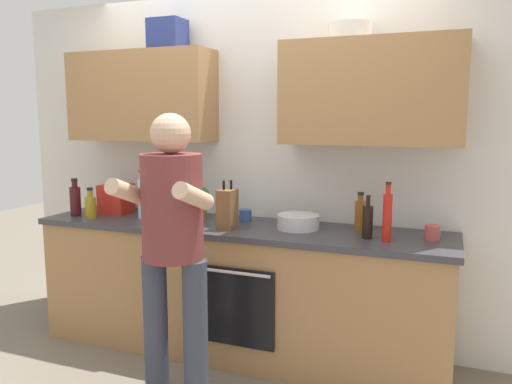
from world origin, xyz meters
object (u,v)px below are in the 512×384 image
person_standing (173,236)px  grocery_bag_crisps (116,199)px  cup_tea (245,215)px  knife_block (227,209)px  bottle_water (141,198)px  bottle_wine (75,200)px  cup_ceramic (432,232)px  bottle_juice (154,199)px  mixing_bowl (298,222)px  bottle_hotsauce (387,216)px  bottle_syrup (360,214)px  bottle_soy (368,221)px  bottle_soda (175,206)px  potted_herb (199,201)px  bottle_oil (91,206)px

person_standing → grocery_bag_crisps: bearing=141.1°
cup_tea → knife_block: size_ratio=0.28×
bottle_water → bottle_wine: 0.52m
knife_block → grocery_bag_crisps: bearing=170.1°
cup_ceramic → grocery_bag_crisps: grocery_bag_crisps is taller
bottle_juice → mixing_bowl: bearing=-5.7°
bottle_hotsauce → bottle_syrup: bearing=128.8°
person_standing → bottle_juice: (-0.66, 0.85, 0.04)m
bottle_soy → bottle_wine: size_ratio=0.94×
bottle_syrup → bottle_soda: 1.25m
person_standing → bottle_syrup: person_standing is taller
bottle_wine → potted_herb: size_ratio=1.14×
person_standing → mixing_bowl: (0.51, 0.73, -0.02)m
bottle_water → cup_tea: size_ratio=3.98×
bottle_water → bottle_wine: size_ratio=1.25×
bottle_juice → bottle_hotsauce: 1.77m
cup_tea → knife_block: 0.26m
bottle_syrup → bottle_wine: bearing=-172.3°
knife_block → potted_herb: bearing=149.5°
mixing_bowl → grocery_bag_crisps: bearing=179.0°
person_standing → cup_tea: (0.09, 0.83, -0.03)m
cup_tea → bottle_water: bearing=-167.1°
cup_tea → mixing_bowl: 0.42m
bottle_water → grocery_bag_crisps: bottle_water is taller
bottle_wine → knife_block: 1.23m
bottle_soy → mixing_bowl: (-0.46, 0.10, -0.06)m
bottle_water → bottle_soda: size_ratio=1.29×
bottle_water → bottle_hotsauce: 1.73m
bottle_water → cup_tea: bottle_water is taller
knife_block → grocery_bag_crisps: (-1.01, 0.18, -0.02)m
cup_ceramic → knife_block: 1.28m
bottle_oil → potted_herb: 0.79m
knife_block → bottle_soda: bearing=175.6°
cup_ceramic → bottle_hotsauce: bearing=-150.2°
person_standing → bottle_juice: person_standing is taller
cup_ceramic → potted_herb: 1.57m
bottle_water → cup_tea: (0.74, 0.17, -0.11)m
bottle_wine → potted_herb: (0.92, 0.20, 0.02)m
bottle_syrup → cup_tea: (-0.80, -0.01, -0.06)m
bottle_juice → grocery_bag_crisps: bottle_juice is taller
bottle_soy → mixing_bowl: 0.48m
bottle_hotsauce → grocery_bag_crisps: 2.03m
bottle_juice → grocery_bag_crisps: 0.29m
bottle_water → bottle_juice: (-0.02, 0.19, -0.04)m
person_standing → cup_tea: person_standing is taller
bottle_syrup → grocery_bag_crisps: bearing=-177.4°
bottle_juice → cup_ceramic: 2.00m
person_standing → bottle_wine: bearing=154.0°
bottle_hotsauce → bottle_water: bearing=177.8°
bottle_wine → cup_tea: bearing=11.9°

